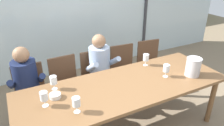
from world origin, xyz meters
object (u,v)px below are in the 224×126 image
Objects in this scene: chair_center at (96,74)px; person_pale_blue_shirt at (102,67)px; wine_glass_near_bucket at (44,97)px; tasting_bowl at (55,96)px; chair_left_of_center at (65,81)px; dining_table at (125,90)px; wine_glass_by_left_taster at (53,81)px; wine_glass_spare_empty at (146,58)px; person_navy_polo at (27,84)px; chair_near_curtain at (31,90)px; wine_glass_by_right_taster at (166,69)px; ice_bucket_primary at (193,67)px; wine_glass_center_pour at (76,102)px; chair_near_window_right at (150,61)px; chair_right_of_center at (124,67)px.

chair_center is 0.73× the size of person_pale_blue_shirt.
person_pale_blue_shirt is 6.78× the size of wine_glass_near_bucket.
chair_left_of_center is at bearing 68.24° from tasting_bowl.
dining_table is 2.24× the size of person_pale_blue_shirt.
wine_glass_by_left_taster and wine_glass_spare_empty have the same top height.
tasting_bowl is at bearing -68.51° from person_navy_polo.
chair_left_of_center is at bearing 5.63° from chair_near_curtain.
chair_center is 1.15m from tasting_bowl.
wine_glass_by_right_taster reaches higher than chair_center.
ice_bucket_primary is (1.45, -1.10, 0.40)m from chair_left_of_center.
wine_glass_center_pour is 1.00× the size of wine_glass_spare_empty.
wine_glass_by_left_taster reaches higher than tasting_bowl.
wine_glass_by_left_taster is at bearing 59.72° from wine_glass_near_bucket.
chair_near_window_right is at bearing 4.23° from person_navy_polo.
person_pale_blue_shirt reaches higher than chair_center.
chair_right_of_center is 4.95× the size of wine_glass_near_bucket.
person_pale_blue_shirt is at bearing -165.70° from chair_near_window_right.
tasting_bowl is at bearing -73.75° from chair_near_curtain.
person_pale_blue_shirt is at bearing 36.15° from wine_glass_near_bucket.
chair_near_curtain is 1.20m from wine_glass_center_pour.
chair_center is 1.07m from person_navy_polo.
person_pale_blue_shirt is at bearing -66.51° from chair_center.
person_pale_blue_shirt is 4.72× the size of ice_bucket_primary.
person_pale_blue_shirt reaches higher than chair_near_window_right.
wine_glass_near_bucket is (-0.16, -0.28, 0.00)m from wine_glass_by_left_taster.
wine_glass_by_right_taster reaches higher than chair_left_of_center.
wine_glass_near_bucket is (-0.96, 0.02, 0.19)m from dining_table.
ice_bucket_primary is (0.93, -0.20, 0.20)m from dining_table.
wine_glass_near_bucket is (-0.94, -0.86, 0.39)m from chair_center.
dining_table is 20.36× the size of tasting_bowl.
chair_left_of_center is 1.58m from chair_near_window_right.
chair_near_curtain is 1.55m from chair_right_of_center.
wine_glass_center_pour is at bearing -118.35° from chair_center.
person_pale_blue_shirt is at bearing 141.75° from wine_glass_spare_empty.
chair_center is 4.95× the size of wine_glass_near_bucket.
ice_bucket_primary is 0.37m from wine_glass_by_right_taster.
person_pale_blue_shirt is at bearing -17.49° from chair_left_of_center.
chair_center is 1.50m from ice_bucket_primary.
wine_glass_spare_empty is (1.24, 0.56, 0.00)m from wine_glass_center_pour.
wine_glass_center_pour and wine_glass_by_right_taster have the same top height.
person_navy_polo is 6.78× the size of wine_glass_by_right_taster.
chair_right_of_center is at bearing -1.46° from chair_left_of_center.
wine_glass_by_left_taster reaches higher than chair_near_window_right.
chair_left_of_center and chair_near_window_right have the same top height.
chair_near_window_right reaches higher than dining_table.
person_pale_blue_shirt is at bearing 133.82° from ice_bucket_primary.
wine_glass_by_left_taster reaches higher than chair_right_of_center.
wine_glass_by_left_taster is (-0.80, 0.30, 0.19)m from dining_table.
chair_center is at bearing 136.23° from wine_glass_spare_empty.
ice_bucket_primary is (0.41, -1.10, 0.40)m from chair_right_of_center.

